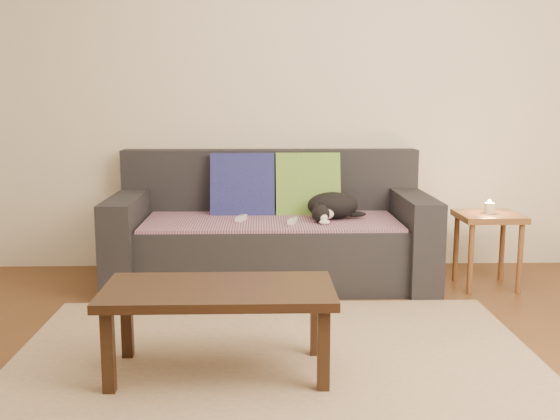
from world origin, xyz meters
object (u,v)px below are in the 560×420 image
at_px(coffee_table, 219,298).
at_px(cat, 332,206).
at_px(wii_remote_a, 241,218).
at_px(wii_remote_b, 292,221).
at_px(sofa, 271,236).
at_px(side_table, 488,226).

bearing_deg(coffee_table, cat, 65.90).
xyz_separation_m(cat, wii_remote_a, (-0.60, -0.04, -0.07)).
bearing_deg(wii_remote_b, coffee_table, 179.07).
distance_m(sofa, cat, 0.46).
height_order(wii_remote_b, coffee_table, wii_remote_b).
xyz_separation_m(wii_remote_a, wii_remote_b, (0.33, -0.11, 0.00)).
height_order(wii_remote_b, side_table, side_table).
bearing_deg(wii_remote_b, side_table, -73.13).
bearing_deg(wii_remote_a, coffee_table, -165.52).
bearing_deg(cat, side_table, -31.47).
xyz_separation_m(side_table, coffee_table, (-1.67, -1.35, -0.05)).
distance_m(sofa, coffee_table, 1.58).
bearing_deg(side_table, wii_remote_b, -178.61).
bearing_deg(cat, wii_remote_a, 159.01).
bearing_deg(side_table, coffee_table, -141.00).
height_order(sofa, wii_remote_a, sofa).
relative_size(wii_remote_a, coffee_table, 0.15).
bearing_deg(sofa, wii_remote_b, -60.36).
distance_m(sofa, side_table, 1.43).
height_order(cat, wii_remote_b, cat).
relative_size(cat, side_table, 0.87).
bearing_deg(wii_remote_b, sofa, 45.12).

